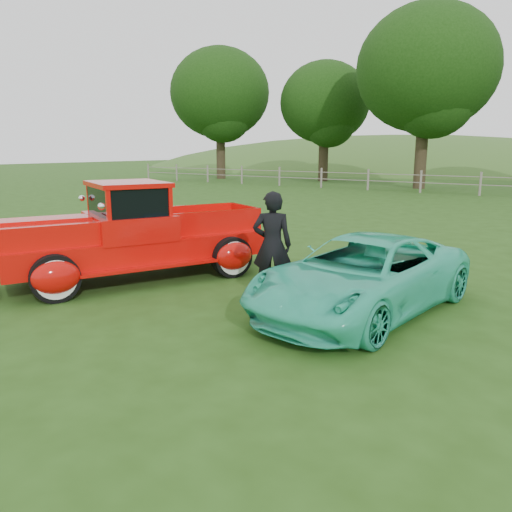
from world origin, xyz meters
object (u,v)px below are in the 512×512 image
Objects in this scene: red_pickup at (133,236)px; man at (272,245)px; teal_sedan at (362,275)px; tree_far_west at (220,93)px; tree_mid_west at (325,103)px; tree_near_west at (427,69)px.

red_pickup is 3.07× the size of man.
red_pickup is at bearing -165.47° from teal_sedan.
red_pickup reaches higher than man.
tree_far_west reaches higher than teal_sedan.
tree_far_west is 8.30m from tree_mid_west.
man is at bearing 33.88° from red_pickup.
teal_sedan is (4.24, 0.54, -0.24)m from red_pickup.
red_pickup is (10.22, -27.22, -4.75)m from tree_mid_west.
tree_far_west is at bearing 176.42° from tree_near_west.
red_pickup is (2.22, -24.22, -6.00)m from tree_near_west.
tree_mid_west reaches higher than man.
teal_sedan is (22.46, -24.68, -5.93)m from tree_far_west.
tree_far_west is 5.79× the size of man.
tree_far_west is 1.17× the size of tree_mid_west.
tree_mid_west is 30.75m from teal_sedan.
man is at bearing -78.21° from tree_near_west.
tree_mid_west is 30.13m from man.
tree_mid_west is at bearing 159.44° from tree_near_west.
tree_near_west is at bearing 120.16° from red_pickup.
man is (-1.50, -0.11, 0.30)m from teal_sedan.
red_pickup is 1.31× the size of teal_sedan.
tree_far_west is 0.95× the size of tree_near_west.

